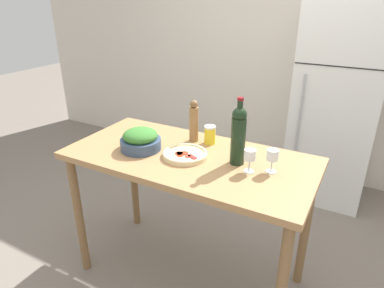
% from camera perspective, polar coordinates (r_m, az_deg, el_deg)
% --- Properties ---
extents(ground_plane, '(14.00, 14.00, 0.00)m').
position_cam_1_polar(ground_plane, '(2.59, -0.41, -20.73)').
color(ground_plane, slate).
extents(wall_back, '(6.40, 0.06, 2.60)m').
position_cam_1_polar(wall_back, '(3.68, 14.67, 15.09)').
color(wall_back, silver).
rests_on(wall_back, ground_plane).
extents(refrigerator, '(0.70, 0.63, 1.80)m').
position_cam_1_polar(refrigerator, '(3.32, 22.88, 5.96)').
color(refrigerator, white).
rests_on(refrigerator, ground_plane).
extents(prep_counter, '(1.49, 0.72, 0.93)m').
position_cam_1_polar(prep_counter, '(2.10, -0.47, -4.78)').
color(prep_counter, '#A87A4C').
rests_on(prep_counter, ground_plane).
extents(wine_bottle, '(0.08, 0.08, 0.39)m').
position_cam_1_polar(wine_bottle, '(1.90, 7.75, 1.62)').
color(wine_bottle, black).
rests_on(wine_bottle, prep_counter).
extents(wine_glass_near, '(0.06, 0.06, 0.13)m').
position_cam_1_polar(wine_glass_near, '(1.85, 9.63, -2.01)').
color(wine_glass_near, silver).
rests_on(wine_glass_near, prep_counter).
extents(wine_glass_far, '(0.06, 0.06, 0.13)m').
position_cam_1_polar(wine_glass_far, '(1.87, 13.27, -1.97)').
color(wine_glass_far, silver).
rests_on(wine_glass_far, prep_counter).
extents(pepper_mill, '(0.06, 0.06, 0.27)m').
position_cam_1_polar(pepper_mill, '(2.20, 0.31, 3.75)').
color(pepper_mill, olive).
rests_on(pepper_mill, prep_counter).
extents(salad_bowl, '(0.25, 0.25, 0.14)m').
position_cam_1_polar(salad_bowl, '(2.13, -8.58, 0.68)').
color(salad_bowl, '#384C6B').
rests_on(salad_bowl, prep_counter).
extents(homemade_pizza, '(0.27, 0.27, 0.03)m').
position_cam_1_polar(homemade_pizza, '(2.02, -1.18, -1.71)').
color(homemade_pizza, beige).
rests_on(homemade_pizza, prep_counter).
extents(salt_canister, '(0.07, 0.07, 0.12)m').
position_cam_1_polar(salt_canister, '(2.19, 3.00, 1.56)').
color(salt_canister, yellow).
rests_on(salt_canister, prep_counter).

